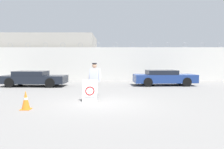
{
  "coord_description": "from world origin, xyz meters",
  "views": [
    {
      "loc": [
        0.4,
        -9.87,
        1.93
      ],
      "look_at": [
        0.47,
        2.39,
        1.16
      ],
      "focal_mm": 35.0,
      "sensor_mm": 36.0,
      "label": 1
    }
  ],
  "objects_px": {
    "barricade_sign": "(90,90)",
    "parked_car_far_side": "(164,77)",
    "parked_car_front_coupe": "(34,78)",
    "security_guard": "(95,78)",
    "traffic_cone_near": "(26,100)"
  },
  "relations": [
    {
      "from": "traffic_cone_near",
      "to": "parked_car_front_coupe",
      "type": "distance_m",
      "value": 8.32
    },
    {
      "from": "traffic_cone_near",
      "to": "parked_car_front_coupe",
      "type": "height_order",
      "value": "parked_car_front_coupe"
    },
    {
      "from": "barricade_sign",
      "to": "parked_car_front_coupe",
      "type": "bearing_deg",
      "value": 129.21
    },
    {
      "from": "barricade_sign",
      "to": "traffic_cone_near",
      "type": "xyz_separation_m",
      "value": [
        -2.38,
        -1.88,
        -0.13
      ]
    },
    {
      "from": "barricade_sign",
      "to": "parked_car_front_coupe",
      "type": "distance_m",
      "value": 7.77
    },
    {
      "from": "traffic_cone_near",
      "to": "parked_car_far_side",
      "type": "distance_m",
      "value": 11.36
    },
    {
      "from": "barricade_sign",
      "to": "security_guard",
      "type": "height_order",
      "value": "security_guard"
    },
    {
      "from": "traffic_cone_near",
      "to": "parked_car_front_coupe",
      "type": "relative_size",
      "value": 0.16
    },
    {
      "from": "parked_car_front_coupe",
      "to": "parked_car_far_side",
      "type": "distance_m",
      "value": 10.03
    },
    {
      "from": "barricade_sign",
      "to": "parked_car_far_side",
      "type": "bearing_deg",
      "value": 52.54
    },
    {
      "from": "parked_car_front_coupe",
      "to": "traffic_cone_near",
      "type": "bearing_deg",
      "value": -70.12
    },
    {
      "from": "security_guard",
      "to": "traffic_cone_near",
      "type": "xyz_separation_m",
      "value": [
        -2.53,
        -2.59,
        -0.65
      ]
    },
    {
      "from": "barricade_sign",
      "to": "traffic_cone_near",
      "type": "relative_size",
      "value": 1.36
    },
    {
      "from": "barricade_sign",
      "to": "security_guard",
      "type": "bearing_deg",
      "value": 78.13
    },
    {
      "from": "security_guard",
      "to": "parked_car_front_coupe",
      "type": "height_order",
      "value": "security_guard"
    }
  ]
}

